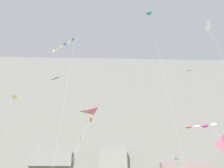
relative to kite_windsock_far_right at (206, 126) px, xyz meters
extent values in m
cube|color=gray|center=(-20.45, 38.63, 11.58)|extent=(180.00, 30.00, 56.00)
cube|color=gray|center=(-40.74, 23.16, -3.53)|extent=(13.65, 2.06, 4.33)
cube|color=gray|center=(-20.45, 23.36, -5.37)|extent=(8.79, 3.83, 9.51)
ellipsoid|color=white|center=(1.51, -0.61, -0.02)|extent=(1.73, 1.43, 0.97)
ellipsoid|color=#CC3399|center=(-0.14, 0.06, 0.01)|extent=(1.67, 1.27, 0.80)
ellipsoid|color=white|center=(-1.79, 0.73, 0.05)|extent=(1.60, 1.11, 0.62)
ellipsoid|color=red|center=(-3.45, 1.40, 0.09)|extent=(1.53, 0.95, 0.45)
pyramid|color=yellow|center=(-46.41, 1.15, 6.79)|extent=(1.05, 1.49, 0.36)
cube|color=#CC3399|center=(-45.97, 1.10, 6.74)|extent=(0.43, 0.10, 0.46)
cube|color=white|center=(-27.39, -5.87, -4.43)|extent=(0.28, 1.45, 1.44)
cylinder|color=black|center=(-27.39, -5.87, -4.43)|extent=(0.29, 0.04, 1.17)
cube|color=#CC3399|center=(-27.40, -5.87, -4.97)|extent=(0.05, 0.17, 0.09)
cube|color=yellow|center=(-27.39, -5.87, -5.27)|extent=(0.04, 0.17, 0.09)
cube|color=red|center=(-27.38, -5.87, -5.57)|extent=(0.03, 0.17, 0.09)
cube|color=navy|center=(-27.39, -5.87, -5.87)|extent=(0.07, 0.17, 0.09)
ellipsoid|color=#38B2D1|center=(-34.33, -3.95, 10.17)|extent=(0.91, 0.90, 0.68)
ellipsoid|color=red|center=(-34.90, -3.46, 10.30)|extent=(0.83, 0.81, 0.57)
ellipsoid|color=#38B2D1|center=(-35.46, -2.96, 10.44)|extent=(0.75, 0.72, 0.47)
ellipsoid|color=blue|center=(-36.02, -2.46, 10.57)|extent=(0.66, 0.63, 0.37)
cylinder|color=silver|center=(-34.99, -4.58, -3.12)|extent=(0.99, 1.57, 26.37)
pyramid|color=#38B2D1|center=(-6.25, 2.75, -7.37)|extent=(1.67, 2.07, 0.32)
cube|color=green|center=(-6.81, 2.92, -7.51)|extent=(0.51, 0.21, 0.56)
pyramid|color=pink|center=(-23.57, -25.12, -8.27)|extent=(1.55, 1.36, 0.21)
cube|color=orange|center=(-23.77, -25.49, -8.38)|extent=(0.21, 0.34, 0.40)
cube|color=white|center=(-2.83, -15.71, 14.90)|extent=(0.70, 2.41, 2.30)
cylinder|color=black|center=(-2.83, -15.71, 14.90)|extent=(0.77, 0.22, 1.84)
cube|color=green|center=(-2.84, -15.71, 14.01)|extent=(0.06, 0.28, 0.14)
cube|color=purple|center=(-2.81, -15.71, 13.52)|extent=(0.15, 0.27, 0.14)
cube|color=#8CCC33|center=(-2.89, -15.71, 13.03)|extent=(0.08, 0.28, 0.14)
pyramid|color=#38B2D1|center=(-2.85, -5.13, 11.53)|extent=(1.64, 1.18, 0.44)
cube|color=pink|center=(-2.77, -4.67, 11.50)|extent=(0.13, 0.48, 0.51)
cylinder|color=silver|center=(-2.89, -7.53, -2.40)|extent=(0.26, 5.73, 27.80)
pyramid|color=teal|center=(-13.91, -14.88, 18.43)|extent=(1.34, 1.06, 0.21)
cube|color=teal|center=(-14.02, -15.25, 18.35)|extent=(0.13, 0.34, 0.37)
cylinder|color=silver|center=(-13.82, -16.48, 1.02)|extent=(0.40, 2.49, 34.65)
cylinder|color=black|center=(-28.36, -21.80, 3.29)|extent=(3.55, 2.58, 0.02)
cube|color=navy|center=(-26.88, -22.87, 3.10)|extent=(0.27, 0.20, 0.35)
cube|color=#8CCC33|center=(-27.47, -22.45, 3.10)|extent=(0.28, 0.22, 0.35)
cube|color=navy|center=(-28.06, -22.02, 3.10)|extent=(0.28, 0.22, 0.35)
cube|color=yellow|center=(-28.65, -21.59, 3.10)|extent=(0.28, 0.22, 0.35)
cube|color=orange|center=(-29.24, -21.16, 3.10)|extent=(0.27, 0.20, 0.35)
cube|color=white|center=(-29.83, -20.74, 3.10)|extent=(0.27, 0.21, 0.35)
cylinder|color=silver|center=(-26.53, -23.70, -6.50)|extent=(0.11, 1.23, 19.59)
cube|color=pink|center=(-8.60, -17.64, -8.16)|extent=(2.17, 0.55, 2.15)
cylinder|color=black|center=(-8.60, -17.64, -8.16)|extent=(0.06, 0.56, 1.74)
camera|label=1|loc=(-22.41, -38.74, -13.38)|focal=28.40mm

